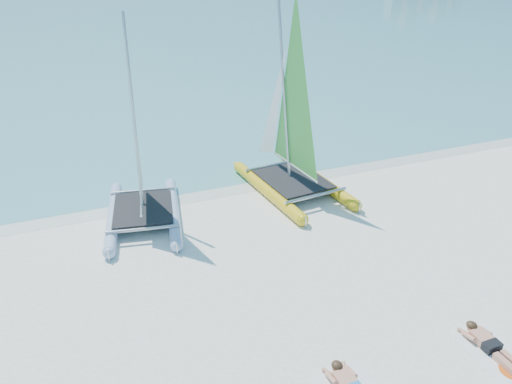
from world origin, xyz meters
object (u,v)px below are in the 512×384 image
catamaran_yellow (287,127)px  sunbather_c (493,348)px  towel_c (499,358)px  catamaran_blue (138,163)px

catamaran_yellow → sunbather_c: catamaran_yellow is taller
towel_c → sunbather_c: 0.22m
catamaran_blue → catamaran_yellow: bearing=16.6°
towel_c → sunbather_c: sunbather_c is taller
towel_c → catamaran_yellow: bearing=93.8°
catamaran_yellow → catamaran_blue: bearing=-179.3°
catamaran_yellow → towel_c: bearing=-91.5°
catamaran_blue → catamaran_yellow: (4.98, 0.52, 0.29)m
towel_c → sunbather_c: (-0.00, 0.19, 0.11)m
catamaran_yellow → towel_c: (0.59, -8.96, -2.09)m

